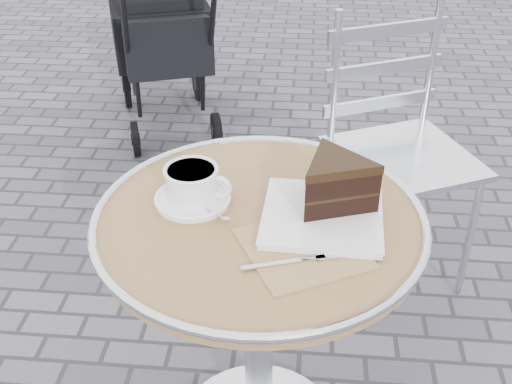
# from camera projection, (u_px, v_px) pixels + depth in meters

# --- Properties ---
(cafe_table) EXTENTS (0.72, 0.72, 0.74)m
(cafe_table) POSITION_uv_depth(u_px,v_px,m) (259.00, 276.00, 1.45)
(cafe_table) COLOR silver
(cafe_table) RESTS_ON ground
(cappuccino_set) EXTENTS (0.17, 0.17, 0.08)m
(cappuccino_set) POSITION_uv_depth(u_px,v_px,m) (193.00, 187.00, 1.39)
(cappuccino_set) COLOR white
(cappuccino_set) RESTS_ON cafe_table
(cake_plate_set) EXTENTS (0.32, 0.39, 0.13)m
(cake_plate_set) POSITION_uv_depth(u_px,v_px,m) (332.00, 191.00, 1.34)
(cake_plate_set) COLOR #A07A57
(cake_plate_set) RESTS_ON cafe_table
(bistro_chair) EXTENTS (0.56, 0.56, 0.93)m
(bistro_chair) POSITION_uv_depth(u_px,v_px,m) (391.00, 118.00, 2.10)
(bistro_chair) COLOR silver
(bistro_chair) RESTS_ON ground
(baby_stroller) EXTENTS (0.68, 1.00, 0.95)m
(baby_stroller) POSITION_uv_depth(u_px,v_px,m) (163.00, 40.00, 3.14)
(baby_stroller) COLOR black
(baby_stroller) RESTS_ON ground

